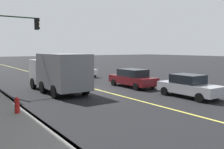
# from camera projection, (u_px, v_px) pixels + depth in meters

# --- Properties ---
(ground) EXTENTS (200.00, 200.00, 0.00)m
(ground) POSITION_uv_depth(u_px,v_px,m) (95.00, 89.00, 19.98)
(ground) COLOR black
(curb_edge) EXTENTS (80.00, 0.16, 0.15)m
(curb_edge) POSITION_uv_depth(u_px,v_px,m) (7.00, 97.00, 16.16)
(curb_edge) COLOR slate
(curb_edge) RESTS_ON ground
(lane_stripe_center) EXTENTS (80.00, 0.16, 0.01)m
(lane_stripe_center) POSITION_uv_depth(u_px,v_px,m) (95.00, 89.00, 19.98)
(lane_stripe_center) COLOR #D8CC4C
(lane_stripe_center) RESTS_ON ground
(car_white) EXTENTS (4.51, 2.04, 1.44)m
(car_white) POSITION_uv_depth(u_px,v_px,m) (81.00, 70.00, 29.34)
(car_white) COLOR silver
(car_white) RESTS_ON ground
(car_silver) EXTENTS (4.37, 1.93, 1.55)m
(car_silver) POSITION_uv_depth(u_px,v_px,m) (189.00, 86.00, 16.52)
(car_silver) COLOR #A8AAB2
(car_silver) RESTS_ON ground
(car_maroon) EXTENTS (4.65, 2.01, 1.57)m
(car_maroon) POSITION_uv_depth(u_px,v_px,m) (132.00, 78.00, 20.96)
(car_maroon) COLOR #591116
(car_maroon) RESTS_ON ground
(truck_gray) EXTENTS (6.83, 2.59, 2.94)m
(truck_gray) POSITION_uv_depth(u_px,v_px,m) (59.00, 72.00, 18.34)
(truck_gray) COLOR silver
(truck_gray) RESTS_ON ground
(traffic_light_mast) EXTENTS (0.28, 3.58, 6.02)m
(traffic_light_mast) POSITION_uv_depth(u_px,v_px,m) (12.00, 38.00, 18.34)
(traffic_light_mast) COLOR #1E3823
(traffic_light_mast) RESTS_ON ground
(fire_hydrant) EXTENTS (0.24, 0.24, 0.94)m
(fire_hydrant) POSITION_uv_depth(u_px,v_px,m) (17.00, 107.00, 11.87)
(fire_hydrant) COLOR red
(fire_hydrant) RESTS_ON ground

